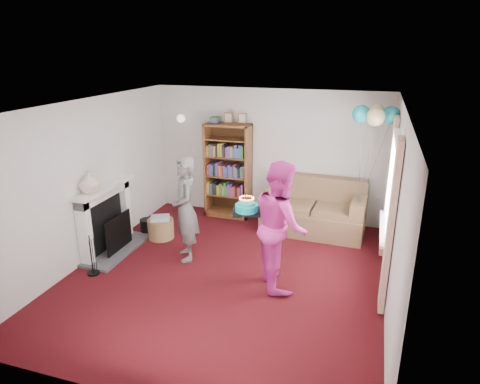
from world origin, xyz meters
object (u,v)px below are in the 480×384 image
(sofa, at_px, (314,211))
(person_striped, at_px, (185,209))
(person_magenta, at_px, (281,225))
(bookcase, at_px, (229,171))
(birthday_cake, at_px, (247,208))

(sofa, xyz_separation_m, person_striped, (-1.77, -1.74, 0.48))
(sofa, bearing_deg, person_magenta, -92.90)
(bookcase, height_order, person_magenta, bookcase)
(sofa, height_order, person_magenta, person_magenta)
(person_magenta, xyz_separation_m, birthday_cake, (-0.50, 0.02, 0.19))
(sofa, bearing_deg, bookcase, 175.09)
(sofa, xyz_separation_m, birthday_cake, (-0.69, -2.04, 0.73))
(sofa, xyz_separation_m, person_magenta, (-0.19, -2.05, 0.55))
(bookcase, height_order, sofa, bookcase)
(sofa, relative_size, birthday_cake, 4.71)
(person_striped, bearing_deg, sofa, 101.92)
(bookcase, xyz_separation_m, person_striped, (-0.03, -1.96, -0.08))
(bookcase, height_order, birthday_cake, bookcase)
(bookcase, height_order, person_striped, bookcase)
(birthday_cake, bearing_deg, sofa, 71.30)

